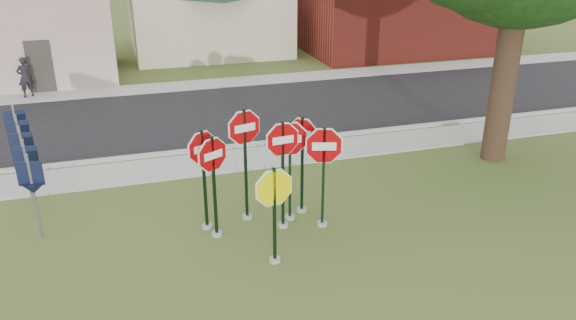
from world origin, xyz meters
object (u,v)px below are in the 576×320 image
object	(u,v)px
stop_sign_yellow	(274,204)
pedestrian	(25,77)
stop_sign_center	(283,160)
stop_sign_left	(214,174)

from	to	relation	value
stop_sign_yellow	pedestrian	size ratio (longest dim) A/B	1.39
stop_sign_yellow	pedestrian	xyz separation A→B (m)	(-6.29, 14.43, -0.48)
pedestrian	stop_sign_center	bearing A→B (deg)	95.60
stop_sign_yellow	stop_sign_center	bearing A→B (deg)	66.98
stop_sign_yellow	stop_sign_left	distance (m)	1.71
stop_sign_center	stop_sign_yellow	size ratio (longest dim) A/B	1.20
stop_sign_left	stop_sign_center	bearing A→B (deg)	-1.67
stop_sign_center	stop_sign_yellow	distance (m)	1.51
stop_sign_yellow	pedestrian	bearing A→B (deg)	113.54
stop_sign_center	stop_sign_left	xyz separation A→B (m)	(-1.54, 0.04, -0.15)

